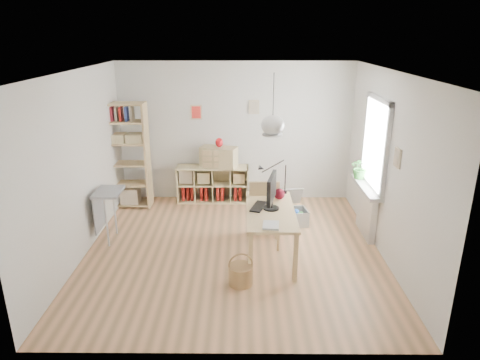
{
  "coord_description": "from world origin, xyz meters",
  "views": [
    {
      "loc": [
        0.15,
        -5.9,
        3.21
      ],
      "look_at": [
        0.1,
        0.3,
        1.05
      ],
      "focal_mm": 32.0,
      "sensor_mm": 36.0,
      "label": 1
    }
  ],
  "objects_px": {
    "desk": "(270,215)",
    "tall_bookshelf": "(126,151)",
    "cube_shelf": "(212,186)",
    "chair": "(264,210)",
    "monitor": "(272,190)",
    "storage_chest": "(291,213)",
    "drawer_chest": "(219,157)"
  },
  "relations": [
    {
      "from": "tall_bookshelf",
      "to": "monitor",
      "type": "relative_size",
      "value": 3.41
    },
    {
      "from": "desk",
      "to": "storage_chest",
      "type": "distance_m",
      "value": 1.32
    },
    {
      "from": "cube_shelf",
      "to": "storage_chest",
      "type": "relative_size",
      "value": 2.04
    },
    {
      "from": "chair",
      "to": "drawer_chest",
      "type": "xyz_separation_m",
      "value": [
        -0.81,
        1.77,
        0.36
      ]
    },
    {
      "from": "chair",
      "to": "desk",
      "type": "bearing_deg",
      "value": -81.22
    },
    {
      "from": "tall_bookshelf",
      "to": "cube_shelf",
      "type": "bearing_deg",
      "value": 10.19
    },
    {
      "from": "cube_shelf",
      "to": "desk",
      "type": "bearing_deg",
      "value": -65.39
    },
    {
      "from": "desk",
      "to": "drawer_chest",
      "type": "xyz_separation_m",
      "value": [
        -0.87,
        2.19,
        0.26
      ]
    },
    {
      "from": "cube_shelf",
      "to": "drawer_chest",
      "type": "relative_size",
      "value": 2.03
    },
    {
      "from": "storage_chest",
      "to": "monitor",
      "type": "distance_m",
      "value": 1.47
    },
    {
      "from": "desk",
      "to": "chair",
      "type": "bearing_deg",
      "value": 98.93
    },
    {
      "from": "desk",
      "to": "tall_bookshelf",
      "type": "distance_m",
      "value": 3.27
    },
    {
      "from": "storage_chest",
      "to": "drawer_chest",
      "type": "height_order",
      "value": "drawer_chest"
    },
    {
      "from": "cube_shelf",
      "to": "tall_bookshelf",
      "type": "height_order",
      "value": "tall_bookshelf"
    },
    {
      "from": "desk",
      "to": "cube_shelf",
      "type": "relative_size",
      "value": 1.07
    },
    {
      "from": "desk",
      "to": "drawer_chest",
      "type": "distance_m",
      "value": 2.37
    },
    {
      "from": "tall_bookshelf",
      "to": "monitor",
      "type": "bearing_deg",
      "value": -36.48
    },
    {
      "from": "cube_shelf",
      "to": "tall_bookshelf",
      "type": "distance_m",
      "value": 1.77
    },
    {
      "from": "cube_shelf",
      "to": "chair",
      "type": "height_order",
      "value": "chair"
    },
    {
      "from": "tall_bookshelf",
      "to": "drawer_chest",
      "type": "xyz_separation_m",
      "value": [
        1.71,
        0.24,
        -0.17
      ]
    },
    {
      "from": "tall_bookshelf",
      "to": "drawer_chest",
      "type": "height_order",
      "value": "tall_bookshelf"
    },
    {
      "from": "storage_chest",
      "to": "drawer_chest",
      "type": "bearing_deg",
      "value": 132.77
    },
    {
      "from": "chair",
      "to": "storage_chest",
      "type": "relative_size",
      "value": 1.43
    },
    {
      "from": "monitor",
      "to": "drawer_chest",
      "type": "distance_m",
      "value": 2.34
    },
    {
      "from": "cube_shelf",
      "to": "chair",
      "type": "relative_size",
      "value": 1.43
    },
    {
      "from": "tall_bookshelf",
      "to": "chair",
      "type": "distance_m",
      "value": 3.0
    },
    {
      "from": "chair",
      "to": "cube_shelf",
      "type": "bearing_deg",
      "value": 117.67
    },
    {
      "from": "monitor",
      "to": "chair",
      "type": "bearing_deg",
      "value": 113.04
    },
    {
      "from": "cube_shelf",
      "to": "monitor",
      "type": "relative_size",
      "value": 2.39
    },
    {
      "from": "monitor",
      "to": "tall_bookshelf",
      "type": "bearing_deg",
      "value": 155.53
    },
    {
      "from": "tall_bookshelf",
      "to": "drawer_chest",
      "type": "distance_m",
      "value": 1.74
    },
    {
      "from": "desk",
      "to": "tall_bookshelf",
      "type": "xyz_separation_m",
      "value": [
        -2.59,
        1.95,
        0.43
      ]
    }
  ]
}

